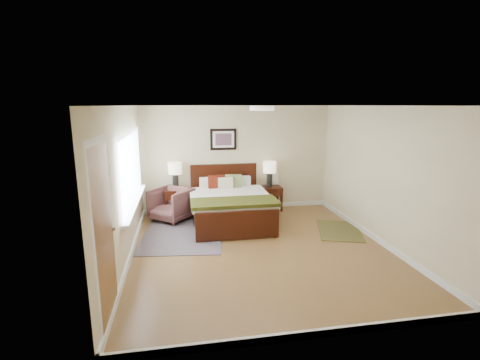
{
  "coord_description": "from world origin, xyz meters",
  "views": [
    {
      "loc": [
        -1.36,
        -5.66,
        2.51
      ],
      "look_at": [
        -0.19,
        0.99,
        1.05
      ],
      "focal_mm": 26.0,
      "sensor_mm": 36.0,
      "label": 1
    }
  ],
  "objects_px": {
    "bed": "(230,200)",
    "lamp_left": "(175,171)",
    "nightstand_left": "(176,194)",
    "armchair": "(171,204)",
    "rug_persian": "(183,233)",
    "lamp_right": "(270,170)",
    "nightstand_right": "(269,196)"
  },
  "relations": [
    {
      "from": "nightstand_left",
      "to": "lamp_left",
      "type": "distance_m",
      "value": 0.54
    },
    {
      "from": "nightstand_left",
      "to": "nightstand_right",
      "type": "distance_m",
      "value": 2.23
    },
    {
      "from": "nightstand_right",
      "to": "bed",
      "type": "bearing_deg",
      "value": -144.47
    },
    {
      "from": "rug_persian",
      "to": "lamp_left",
      "type": "bearing_deg",
      "value": 102.37
    },
    {
      "from": "nightstand_left",
      "to": "rug_persian",
      "type": "height_order",
      "value": "nightstand_left"
    },
    {
      "from": "bed",
      "to": "lamp_left",
      "type": "xyz_separation_m",
      "value": [
        -1.14,
        0.79,
        0.52
      ]
    },
    {
      "from": "lamp_left",
      "to": "bed",
      "type": "bearing_deg",
      "value": -34.59
    },
    {
      "from": "lamp_left",
      "to": "lamp_right",
      "type": "relative_size",
      "value": 1.0
    },
    {
      "from": "lamp_left",
      "to": "rug_persian",
      "type": "height_order",
      "value": "lamp_left"
    },
    {
      "from": "armchair",
      "to": "bed",
      "type": "bearing_deg",
      "value": 21.98
    },
    {
      "from": "bed",
      "to": "lamp_left",
      "type": "relative_size",
      "value": 3.39
    },
    {
      "from": "nightstand_left",
      "to": "armchair",
      "type": "distance_m",
      "value": 0.41
    },
    {
      "from": "lamp_left",
      "to": "armchair",
      "type": "distance_m",
      "value": 0.79
    },
    {
      "from": "armchair",
      "to": "rug_persian",
      "type": "bearing_deg",
      "value": -35.71
    },
    {
      "from": "nightstand_right",
      "to": "armchair",
      "type": "height_order",
      "value": "armchair"
    },
    {
      "from": "bed",
      "to": "rug_persian",
      "type": "bearing_deg",
      "value": -154.6
    },
    {
      "from": "lamp_right",
      "to": "nightstand_left",
      "type": "bearing_deg",
      "value": -179.45
    },
    {
      "from": "nightstand_right",
      "to": "lamp_right",
      "type": "bearing_deg",
      "value": 90.0
    },
    {
      "from": "nightstand_right",
      "to": "armchair",
      "type": "bearing_deg",
      "value": -170.81
    },
    {
      "from": "lamp_right",
      "to": "nightstand_right",
      "type": "bearing_deg",
      "value": -90.0
    },
    {
      "from": "lamp_left",
      "to": "lamp_right",
      "type": "distance_m",
      "value": 2.22
    },
    {
      "from": "lamp_left",
      "to": "rug_persian",
      "type": "xyz_separation_m",
      "value": [
        0.13,
        -1.27,
        -1.03
      ]
    },
    {
      "from": "nightstand_left",
      "to": "armchair",
      "type": "xyz_separation_m",
      "value": [
        -0.1,
        -0.37,
        -0.13
      ]
    },
    {
      "from": "rug_persian",
      "to": "bed",
      "type": "bearing_deg",
      "value": 32.13
    },
    {
      "from": "bed",
      "to": "nightstand_left",
      "type": "xyz_separation_m",
      "value": [
        -1.14,
        0.77,
        -0.02
      ]
    },
    {
      "from": "lamp_left",
      "to": "armchair",
      "type": "xyz_separation_m",
      "value": [
        -0.1,
        -0.39,
        -0.68
      ]
    },
    {
      "from": "armchair",
      "to": "rug_persian",
      "type": "relative_size",
      "value": 0.37
    },
    {
      "from": "nightstand_right",
      "to": "armchair",
      "type": "distance_m",
      "value": 2.36
    },
    {
      "from": "nightstand_left",
      "to": "lamp_right",
      "type": "distance_m",
      "value": 2.28
    },
    {
      "from": "nightstand_left",
      "to": "rug_persian",
      "type": "relative_size",
      "value": 0.29
    },
    {
      "from": "nightstand_left",
      "to": "rug_persian",
      "type": "distance_m",
      "value": 1.35
    },
    {
      "from": "bed",
      "to": "lamp_left",
      "type": "bearing_deg",
      "value": 145.41
    }
  ]
}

